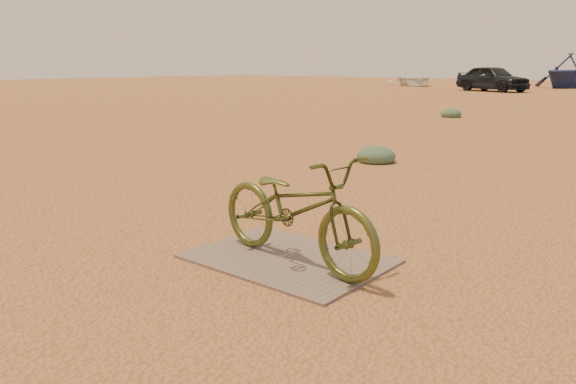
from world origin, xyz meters
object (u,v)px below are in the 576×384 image
Objects in this scene: plywood_board at (288,259)px; boat_near_left at (413,79)px; car at (492,78)px; bicycle at (296,209)px; boat_far_left at (566,70)px.

boat_near_left is (-17.59, 36.23, 0.47)m from plywood_board.
car is at bearing -75.34° from boat_near_left.
boat_near_left is (-17.71, 36.28, 0.00)m from bicycle.
boat_near_left reaches higher than bicycle.
boat_far_left is at bearing -27.00° from boat_near_left.
boat_far_left is (-7.53, 39.14, 1.19)m from plywood_board.
bicycle is 39.94m from boat_far_left.
plywood_board is 0.49m from bicycle.
bicycle is 0.38× the size of car.
plywood_board is at bearing -141.52° from car.
bicycle is 0.37× the size of boat_near_left.
car is 8.17m from boat_far_left.
boat_far_left is (-7.65, 39.19, 0.72)m from bicycle.
bicycle is at bearing -64.23° from boat_far_left.
boat_near_left is (-7.85, 4.94, -0.30)m from car.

